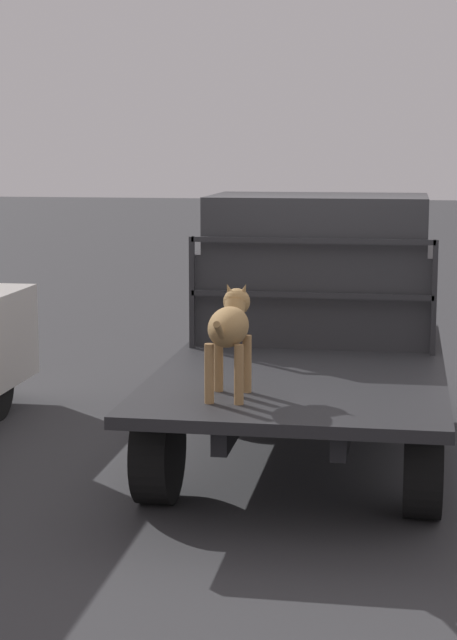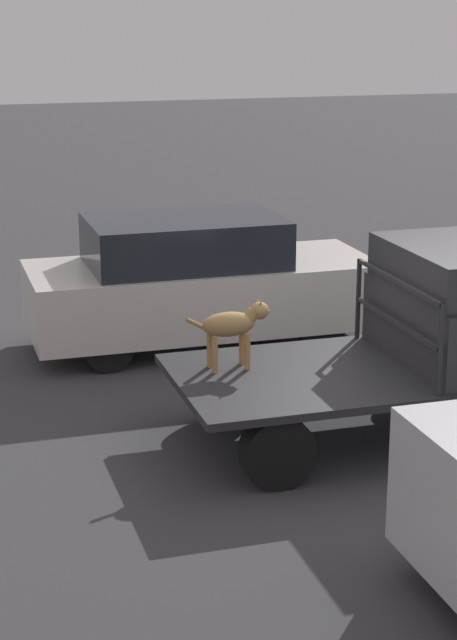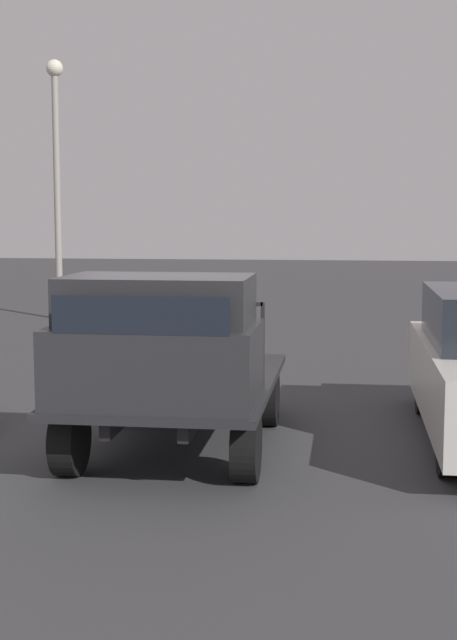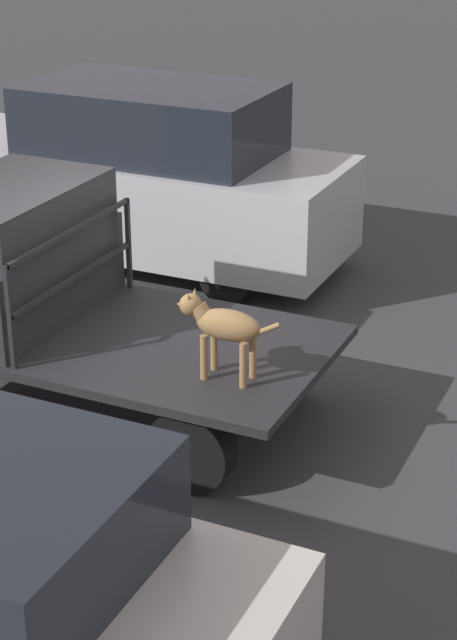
# 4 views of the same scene
# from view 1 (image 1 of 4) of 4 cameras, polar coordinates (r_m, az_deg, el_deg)

# --- Properties ---
(ground_plane) EXTENTS (80.00, 80.00, 0.00)m
(ground_plane) POSITION_cam_1_polar(r_m,az_deg,el_deg) (8.21, 4.06, -7.38)
(ground_plane) COLOR #38383A
(flatbed_truck) EXTENTS (3.72, 2.05, 0.75)m
(flatbed_truck) POSITION_cam_1_polar(r_m,az_deg,el_deg) (8.07, 4.10, -3.57)
(flatbed_truck) COLOR black
(flatbed_truck) RESTS_ON ground
(truck_cab) EXTENTS (1.34, 1.93, 1.19)m
(truck_cab) POSITION_cam_1_polar(r_m,az_deg,el_deg) (9.03, 4.83, 2.69)
(truck_cab) COLOR #28282B
(truck_cab) RESTS_ON flatbed_truck
(truck_headboard) EXTENTS (0.04, 1.93, 0.89)m
(truck_headboard) POSITION_cam_1_polar(r_m,az_deg,el_deg) (8.32, 4.43, 2.31)
(truck_headboard) COLOR #232326
(truck_headboard) RESTS_ON flatbed_truck
(dog) EXTENTS (0.89, 0.25, 0.70)m
(dog) POSITION_cam_1_polar(r_m,az_deg,el_deg) (6.83, 0.08, -0.37)
(dog) COLOR #9E7547
(dog) RESTS_ON flatbed_truck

